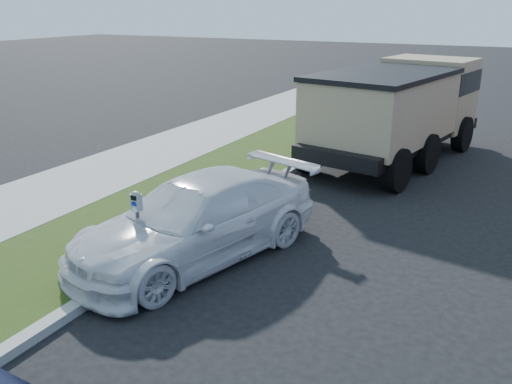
% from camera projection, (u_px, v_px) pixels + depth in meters
% --- Properties ---
extents(ground, '(120.00, 120.00, 0.00)m').
position_uv_depth(ground, '(300.00, 273.00, 9.65)').
color(ground, black).
rests_on(ground, ground).
extents(streetside, '(6.12, 50.00, 0.15)m').
position_uv_depth(streetside, '(128.00, 190.00, 13.73)').
color(streetside, gray).
rests_on(streetside, ground).
extents(parking_meter, '(0.19, 0.14, 1.37)m').
position_uv_depth(parking_meter, '(137.00, 212.00, 9.41)').
color(parking_meter, '#3F4247').
rests_on(parking_meter, ground).
extents(white_wagon, '(3.48, 5.56, 1.50)m').
position_uv_depth(white_wagon, '(199.00, 218.00, 10.11)').
color(white_wagon, silver).
rests_on(white_wagon, ground).
extents(dump_truck, '(4.03, 7.72, 2.88)m').
position_uv_depth(dump_truck, '(400.00, 106.00, 16.32)').
color(dump_truck, black).
rests_on(dump_truck, ground).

